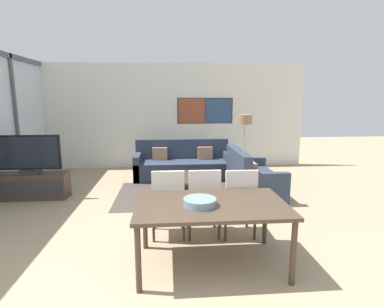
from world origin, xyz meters
name	(u,v)px	position (x,y,z in m)	size (l,w,h in m)	color
wall_back	(169,116)	(0.03, 6.15, 1.40)	(7.53, 0.09, 2.80)	silver
area_rug	(186,194)	(0.34, 3.64, 0.00)	(2.73, 1.80, 0.01)	#473D38
tv_console	(32,186)	(-2.60, 3.63, 0.25)	(1.32, 0.39, 0.50)	#423326
television	(29,154)	(-2.60, 3.63, 0.86)	(1.15, 0.20, 0.73)	#2D2D33
sofa_main	(183,165)	(0.34, 4.98, 0.29)	(2.28, 0.85, 0.90)	#2D384C
sofa_side	(250,180)	(1.62, 3.57, 0.29)	(0.85, 1.51, 0.90)	#2D384C
coffee_table	(186,181)	(0.34, 3.64, 0.28)	(1.03, 1.03, 0.37)	#423326
dining_table	(211,209)	(0.47, 1.06, 0.67)	(1.67, 1.01, 0.74)	#423326
dining_chair_left	(168,201)	(-0.01, 1.78, 0.53)	(0.46, 0.46, 0.97)	beige
dining_chair_centre	(204,200)	(0.47, 1.78, 0.53)	(0.46, 0.46, 0.97)	beige
dining_chair_right	(239,200)	(0.94, 1.74, 0.53)	(0.46, 0.46, 0.97)	beige
fruit_bowl	(200,202)	(0.33, 1.00, 0.79)	(0.36, 0.36, 0.08)	slate
floor_lamp	(245,124)	(1.80, 4.84, 1.28)	(0.35, 0.35, 1.51)	#2D2D33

